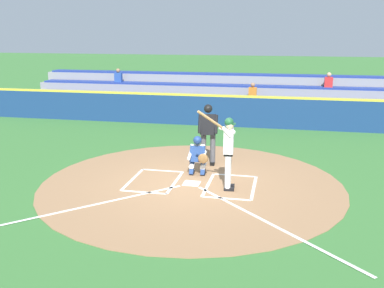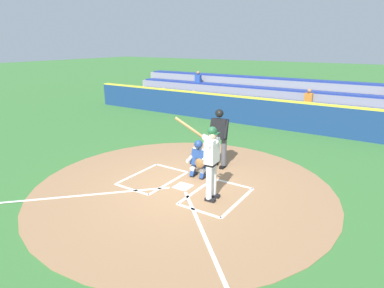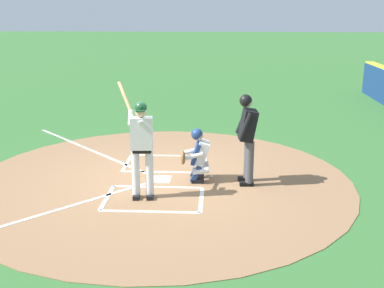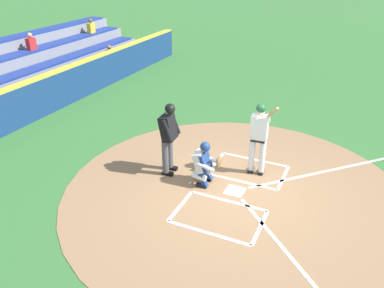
{
  "view_description": "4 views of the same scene",
  "coord_description": "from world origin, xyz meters",
  "px_view_note": "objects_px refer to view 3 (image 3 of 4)",
  "views": [
    {
      "loc": [
        -2.3,
        10.96,
        4.0
      ],
      "look_at": [
        0.07,
        -0.39,
        1.0
      ],
      "focal_mm": 41.61,
      "sensor_mm": 36.0,
      "label": 1
    },
    {
      "loc": [
        -4.55,
        6.55,
        3.75
      ],
      "look_at": [
        0.3,
        -0.91,
        0.93
      ],
      "focal_mm": 30.11,
      "sensor_mm": 36.0,
      "label": 2
    },
    {
      "loc": [
        -9.37,
        -1.16,
        3.53
      ],
      "look_at": [
        -0.05,
        -0.67,
        0.81
      ],
      "focal_mm": 44.52,
      "sensor_mm": 36.0,
      "label": 3
    },
    {
      "loc": [
        7.31,
        2.25,
        5.08
      ],
      "look_at": [
        -0.23,
        -1.21,
        0.88
      ],
      "focal_mm": 36.19,
      "sensor_mm": 36.0,
      "label": 4
    }
  ],
  "objects_px": {
    "plate_umpire": "(248,133)",
    "baseball": "(212,176)",
    "batter": "(141,143)",
    "catcher": "(198,154)"
  },
  "relations": [
    {
      "from": "batter",
      "to": "baseball",
      "type": "height_order",
      "value": "batter"
    },
    {
      "from": "catcher",
      "to": "baseball",
      "type": "bearing_deg",
      "value": -58.16
    },
    {
      "from": "batter",
      "to": "baseball",
      "type": "relative_size",
      "value": 28.76
    },
    {
      "from": "catcher",
      "to": "baseball",
      "type": "distance_m",
      "value": 0.65
    },
    {
      "from": "batter",
      "to": "catcher",
      "type": "relative_size",
      "value": 1.88
    },
    {
      "from": "batter",
      "to": "plate_umpire",
      "type": "xyz_separation_m",
      "value": [
        0.86,
        -2.01,
        -0.02
      ]
    },
    {
      "from": "plate_umpire",
      "to": "baseball",
      "type": "relative_size",
      "value": 25.2
    },
    {
      "from": "catcher",
      "to": "baseball",
      "type": "relative_size",
      "value": 15.27
    },
    {
      "from": "plate_umpire",
      "to": "batter",
      "type": "bearing_deg",
      "value": 113.09
    },
    {
      "from": "plate_umpire",
      "to": "baseball",
      "type": "xyz_separation_m",
      "value": [
        0.29,
        0.71,
        -1.04
      ]
    }
  ]
}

